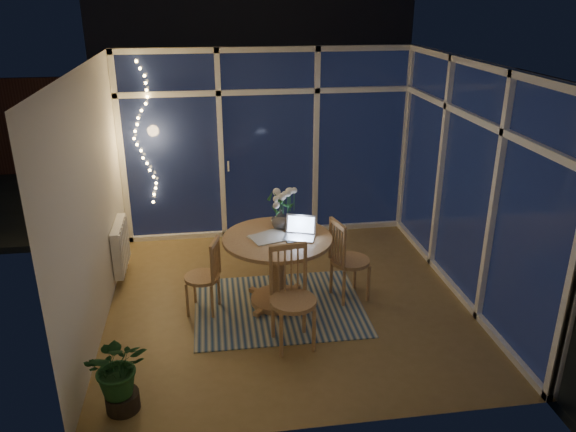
# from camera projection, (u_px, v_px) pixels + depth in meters

# --- Properties ---
(floor) EXTENTS (4.00, 4.00, 0.00)m
(floor) POSITION_uv_depth(u_px,v_px,m) (290.00, 301.00, 6.35)
(floor) COLOR olive
(floor) RESTS_ON ground
(ceiling) EXTENTS (4.00, 4.00, 0.00)m
(ceiling) POSITION_uv_depth(u_px,v_px,m) (291.00, 65.00, 5.38)
(ceiling) COLOR silver
(ceiling) RESTS_ON wall_back
(wall_back) EXTENTS (4.00, 0.04, 2.60)m
(wall_back) POSITION_uv_depth(u_px,v_px,m) (268.00, 144.00, 7.70)
(wall_back) COLOR silver
(wall_back) RESTS_ON floor
(wall_front) EXTENTS (4.00, 0.04, 2.60)m
(wall_front) POSITION_uv_depth(u_px,v_px,m) (332.00, 284.00, 4.03)
(wall_front) COLOR silver
(wall_front) RESTS_ON floor
(wall_left) EXTENTS (0.04, 4.00, 2.60)m
(wall_left) POSITION_uv_depth(u_px,v_px,m) (93.00, 202.00, 5.60)
(wall_left) COLOR silver
(wall_left) RESTS_ON floor
(wall_right) EXTENTS (0.04, 4.00, 2.60)m
(wall_right) POSITION_uv_depth(u_px,v_px,m) (471.00, 183.00, 6.14)
(wall_right) COLOR silver
(wall_right) RESTS_ON floor
(window_wall_back) EXTENTS (4.00, 0.10, 2.60)m
(window_wall_back) POSITION_uv_depth(u_px,v_px,m) (269.00, 145.00, 7.67)
(window_wall_back) COLOR white
(window_wall_back) RESTS_ON floor
(window_wall_right) EXTENTS (0.10, 4.00, 2.60)m
(window_wall_right) POSITION_uv_depth(u_px,v_px,m) (467.00, 184.00, 6.14)
(window_wall_right) COLOR white
(window_wall_right) RESTS_ON floor
(radiator) EXTENTS (0.10, 0.70, 0.58)m
(radiator) POSITION_uv_depth(u_px,v_px,m) (120.00, 246.00, 6.76)
(radiator) COLOR white
(radiator) RESTS_ON wall_left
(fairy_lights) EXTENTS (0.24, 0.10, 1.85)m
(fairy_lights) POSITION_uv_depth(u_px,v_px,m) (143.00, 135.00, 7.29)
(fairy_lights) COLOR #FFC466
(fairy_lights) RESTS_ON window_wall_back
(garden_patio) EXTENTS (12.00, 6.00, 0.10)m
(garden_patio) POSITION_uv_depth(u_px,v_px,m) (277.00, 173.00, 11.03)
(garden_patio) COLOR black
(garden_patio) RESTS_ON ground
(garden_fence) EXTENTS (11.00, 0.08, 1.80)m
(garden_fence) POSITION_uv_depth(u_px,v_px,m) (248.00, 120.00, 11.07)
(garden_fence) COLOR #3B1F15
(garden_fence) RESTS_ON ground
(neighbour_roof) EXTENTS (7.00, 3.00, 2.20)m
(neighbour_roof) POSITION_uv_depth(u_px,v_px,m) (249.00, 39.00, 13.38)
(neighbour_roof) COLOR #30323A
(neighbour_roof) RESTS_ON ground
(garden_shrubs) EXTENTS (0.90, 0.90, 0.90)m
(garden_shrubs) POSITION_uv_depth(u_px,v_px,m) (211.00, 175.00, 9.20)
(garden_shrubs) COLOR black
(garden_shrubs) RESTS_ON ground
(rug) EXTENTS (1.86, 1.49, 0.01)m
(rug) POSITION_uv_depth(u_px,v_px,m) (279.00, 307.00, 6.22)
(rug) COLOR beige
(rug) RESTS_ON floor
(dining_table) EXTENTS (1.19, 1.19, 0.81)m
(dining_table) POSITION_uv_depth(u_px,v_px,m) (278.00, 271.00, 6.16)
(dining_table) COLOR #9B6A46
(dining_table) RESTS_ON floor
(chair_left) EXTENTS (0.50, 0.50, 0.87)m
(chair_left) POSITION_uv_depth(u_px,v_px,m) (202.00, 275.00, 5.99)
(chair_left) COLOR #9B6A46
(chair_left) RESTS_ON floor
(chair_right) EXTENTS (0.55, 0.55, 0.97)m
(chair_right) POSITION_uv_depth(u_px,v_px,m) (350.00, 259.00, 6.24)
(chair_right) COLOR #9B6A46
(chair_right) RESTS_ON floor
(chair_front) EXTENTS (0.53, 0.53, 1.03)m
(chair_front) POSITION_uv_depth(u_px,v_px,m) (293.00, 299.00, 5.37)
(chair_front) COLOR #9B6A46
(chair_front) RESTS_ON floor
(laptop) EXTENTS (0.40, 0.37, 0.24)m
(laptop) POSITION_uv_depth(u_px,v_px,m) (299.00, 228.00, 5.95)
(laptop) COLOR silver
(laptop) RESTS_ON dining_table
(flower_vase) EXTENTS (0.20, 0.20, 0.21)m
(flower_vase) POSITION_uv_depth(u_px,v_px,m) (281.00, 220.00, 6.20)
(flower_vase) COLOR silver
(flower_vase) RESTS_ON dining_table
(bowl) EXTENTS (0.15, 0.15, 0.04)m
(bowl) POSITION_uv_depth(u_px,v_px,m) (300.00, 229.00, 6.17)
(bowl) COLOR white
(bowl) RESTS_ON dining_table
(newspapers) EXTENTS (0.47, 0.42, 0.01)m
(newspapers) POSITION_uv_depth(u_px,v_px,m) (267.00, 237.00, 5.99)
(newspapers) COLOR beige
(newspapers) RESTS_ON dining_table
(phone) EXTENTS (0.12, 0.08, 0.01)m
(phone) POSITION_uv_depth(u_px,v_px,m) (291.00, 242.00, 5.89)
(phone) COLOR black
(phone) RESTS_ON dining_table
(potted_plant) EXTENTS (0.59, 0.52, 0.76)m
(potted_plant) POSITION_uv_depth(u_px,v_px,m) (119.00, 371.00, 4.56)
(potted_plant) COLOR #1A4A20
(potted_plant) RESTS_ON floor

